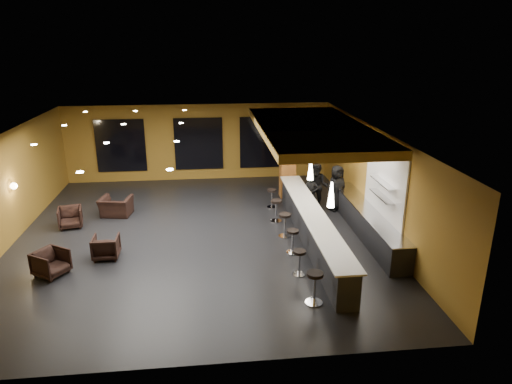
{
  "coord_description": "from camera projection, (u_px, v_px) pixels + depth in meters",
  "views": [
    {
      "loc": [
        0.38,
        -14.26,
        6.37
      ],
      "look_at": [
        2.0,
        0.5,
        1.3
      ],
      "focal_mm": 32.0,
      "sensor_mm": 36.0,
      "label": 1
    }
  ],
  "objects": [
    {
      "name": "pendant_0",
      "position": [
        331.0,
        195.0,
        12.23
      ],
      "size": [
        0.2,
        0.2,
        0.7
      ],
      "primitive_type": "cone",
      "color": "white",
      "rests_on": "wood_soffit"
    },
    {
      "name": "wall_shelf_upper",
      "position": [
        383.0,
        182.0,
        14.24
      ],
      "size": [
        0.3,
        1.5,
        0.03
      ],
      "primitive_type": "cube",
      "color": "silver",
      "rests_on": "wall_right"
    },
    {
      "name": "ceiling",
      "position": [
        194.0,
        132.0,
        14.29
      ],
      "size": [
        12.0,
        13.0,
        0.1
      ],
      "primitive_type": "cube",
      "color": "black"
    },
    {
      "name": "column",
      "position": [
        288.0,
        156.0,
        18.63
      ],
      "size": [
        0.6,
        0.6,
        3.5
      ],
      "primitive_type": "cube",
      "color": "brown",
      "rests_on": "floor"
    },
    {
      "name": "bar_stool_0",
      "position": [
        315.0,
        284.0,
        11.32
      ],
      "size": [
        0.44,
        0.44,
        0.86
      ],
      "rotation": [
        0.0,
        0.0,
        -0.01
      ],
      "color": "silver",
      "rests_on": "floor"
    },
    {
      "name": "armchair_d",
      "position": [
        116.0,
        206.0,
        17.02
      ],
      "size": [
        1.24,
        1.13,
        0.71
      ],
      "primitive_type": "imported",
      "rotation": [
        0.0,
        0.0,
        2.97
      ],
      "color": "black",
      "rests_on": "floor"
    },
    {
      "name": "bar_stool_5",
      "position": [
        272.0,
        196.0,
        17.79
      ],
      "size": [
        0.38,
        0.38,
        0.75
      ],
      "rotation": [
        0.0,
        0.0,
        -0.22
      ],
      "color": "silver",
      "rests_on": "floor"
    },
    {
      "name": "wall_shelf_lower",
      "position": [
        382.0,
        196.0,
        14.39
      ],
      "size": [
        0.3,
        1.5,
        0.03
      ],
      "primitive_type": "cube",
      "color": "silver",
      "rests_on": "wall_right"
    },
    {
      "name": "tile_backsplash",
      "position": [
        385.0,
        182.0,
        14.46
      ],
      "size": [
        0.06,
        3.2,
        2.4
      ],
      "primitive_type": "cube",
      "color": "white",
      "rests_on": "wall_right"
    },
    {
      "name": "bar_stool_1",
      "position": [
        299.0,
        259.0,
        12.72
      ],
      "size": [
        0.38,
        0.38,
        0.75
      ],
      "rotation": [
        0.0,
        0.0,
        -0.19
      ],
      "color": "silver",
      "rests_on": "floor"
    },
    {
      "name": "wall_front",
      "position": [
        192.0,
        292.0,
        8.71
      ],
      "size": [
        12.0,
        0.1,
        3.5
      ],
      "primitive_type": "cube",
      "color": "olive",
      "rests_on": "floor"
    },
    {
      "name": "window_right",
      "position": [
        263.0,
        142.0,
        21.25
      ],
      "size": [
        2.2,
        0.06,
        2.4
      ],
      "primitive_type": "cube",
      "color": "black",
      "rests_on": "wall_back"
    },
    {
      "name": "prep_counter",
      "position": [
        366.0,
        222.0,
        15.41
      ],
      "size": [
        0.7,
        6.0,
        0.86
      ],
      "primitive_type": "cube",
      "color": "black",
      "rests_on": "floor"
    },
    {
      "name": "wall_back",
      "position": [
        199.0,
        142.0,
        21.03
      ],
      "size": [
        12.0,
        0.1,
        3.5
      ],
      "primitive_type": "cube",
      "color": "olive",
      "rests_on": "floor"
    },
    {
      "name": "armchair_b",
      "position": [
        106.0,
        247.0,
        13.77
      ],
      "size": [
        0.76,
        0.78,
        0.7
      ],
      "primitive_type": "imported",
      "rotation": [
        0.0,
        0.0,
        3.15
      ],
      "color": "black",
      "rests_on": "floor"
    },
    {
      "name": "prep_top",
      "position": [
        367.0,
        209.0,
        15.26
      ],
      "size": [
        0.72,
        6.0,
        0.03
      ],
      "primitive_type": "cube",
      "color": "silver",
      "rests_on": "prep_counter"
    },
    {
      "name": "wall_sconce",
      "position": [
        14.0,
        186.0,
        14.71
      ],
      "size": [
        0.22,
        0.22,
        0.22
      ],
      "primitive_type": "sphere",
      "color": "#FFE5B2",
      "rests_on": "wall_left"
    },
    {
      "name": "wall_left",
      "position": [
        2.0,
        193.0,
        14.24
      ],
      "size": [
        0.1,
        13.0,
        3.5
      ],
      "primitive_type": "cube",
      "color": "olive",
      "rests_on": "floor"
    },
    {
      "name": "armchair_c",
      "position": [
        70.0,
        217.0,
        15.98
      ],
      "size": [
        0.94,
        0.95,
        0.73
      ],
      "primitive_type": "imported",
      "rotation": [
        0.0,
        0.0,
        0.22
      ],
      "color": "black",
      "rests_on": "floor"
    },
    {
      "name": "wood_soffit",
      "position": [
        312.0,
        129.0,
        15.7
      ],
      "size": [
        3.6,
        8.0,
        0.28
      ],
      "primitive_type": "cube",
      "color": "#B08533",
      "rests_on": "ceiling"
    },
    {
      "name": "staff_a",
      "position": [
        311.0,
        194.0,
        17.23
      ],
      "size": [
        0.64,
        0.53,
        1.49
      ],
      "primitive_type": "imported",
      "rotation": [
        0.0,
        0.0,
        -0.37
      ],
      "color": "black",
      "rests_on": "floor"
    },
    {
      "name": "bar_stool_4",
      "position": [
        276.0,
        208.0,
        16.42
      ],
      "size": [
        0.41,
        0.41,
        0.82
      ],
      "rotation": [
        0.0,
        0.0,
        -0.07
      ],
      "color": "silver",
      "rests_on": "floor"
    },
    {
      "name": "pendant_2",
      "position": [
        296.0,
        151.0,
        16.93
      ],
      "size": [
        0.2,
        0.2,
        0.7
      ],
      "primitive_type": "cone",
      "color": "white",
      "rests_on": "wood_soffit"
    },
    {
      "name": "bar_counter",
      "position": [
        312.0,
        229.0,
        14.71
      ],
      "size": [
        0.6,
        8.0,
        1.0
      ],
      "primitive_type": "cube",
      "color": "black",
      "rests_on": "floor"
    },
    {
      "name": "bar_top",
      "position": [
        312.0,
        213.0,
        14.54
      ],
      "size": [
        0.78,
        8.1,
        0.05
      ],
      "primitive_type": "cube",
      "color": "beige",
      "rests_on": "bar_counter"
    },
    {
      "name": "staff_c",
      "position": [
        337.0,
        188.0,
        17.43
      ],
      "size": [
        1.0,
        0.8,
        1.77
      ],
      "primitive_type": "imported",
      "rotation": [
        0.0,
        0.0,
        0.31
      ],
      "color": "black",
      "rests_on": "floor"
    },
    {
      "name": "bar_stool_2",
      "position": [
        293.0,
        238.0,
        14.0
      ],
      "size": [
        0.39,
        0.39,
        0.77
      ],
      "rotation": [
        0.0,
        0.0,
        0.18
      ],
      "color": "silver",
      "rests_on": "floor"
    },
    {
      "name": "wall_right",
      "position": [
        376.0,
        180.0,
        15.49
      ],
      "size": [
        0.1,
        13.0,
        3.5
      ],
      "primitive_type": "cube",
      "color": "olive",
      "rests_on": "floor"
    },
    {
      "name": "armchair_a",
      "position": [
        51.0,
        263.0,
        12.75
      ],
      "size": [
        1.11,
        1.1,
        0.74
      ],
      "primitive_type": "imported",
      "rotation": [
        0.0,
        0.0,
        1.0
      ],
      "color": "black",
      "rests_on": "floor"
    },
    {
      "name": "pendant_1",
      "position": [
        311.0,
        169.0,
        14.58
      ],
      "size": [
        0.2,
        0.2,
        0.7
      ],
      "primitive_type": "cone",
      "color": "white",
      "rests_on": "wood_soffit"
    },
    {
      "name": "window_center",
      "position": [
        199.0,
        144.0,
        20.94
      ],
      "size": [
        2.2,
        0.06,
        2.4
      ],
      "primitive_type": "cube",
      "color": "black",
      "rests_on": "wall_back"
    },
    {
      "name": "bar_stool_3",
      "position": [
        285.0,
        222.0,
        15.15
      ],
      "size": [
        0.41,
        0.41,
        0.82
      ],
      "rotation": [
        0.0,
        0.0,
        -0.24
      ],
      "color": "silver",
      "rests_on": "floor"
    },
    {
      "name": "staff_b",
      "position": [
        317.0,
        186.0,
        17.52
      ],
      "size": [
        1.1,
        1.0,
        1.83
      ],
      "primitive_type": "imported",
      "rotation": [
        0.0,
        0.0,
        -0.42
      ],
      "color": "black",
      "rests_on": "floor"
    },
    {
      "name": "floor",
      "position": [
        199.0,
        236.0,
        15.45
      ],
      "size": [
        12.0,
        13.0,
        0.1
      ],
      "primitive_type": "cube",
      "color": "black",
      "rests_on": "ground"
    },
    {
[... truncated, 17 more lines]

